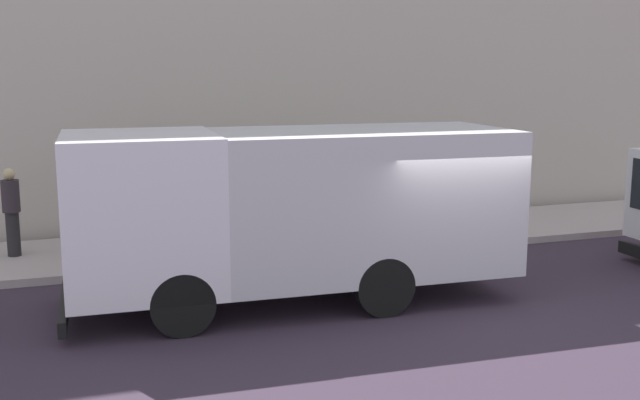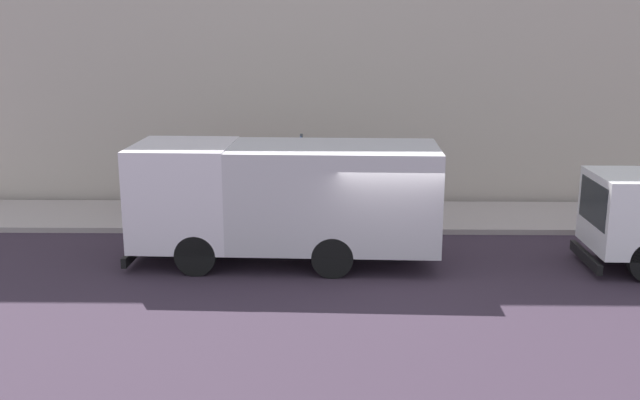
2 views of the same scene
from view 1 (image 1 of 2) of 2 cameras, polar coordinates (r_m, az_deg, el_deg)
The scene contains 8 objects.
ground at distance 13.20m, azimuth 9.47°, elevation -7.34°, with size 80.00×80.00×0.00m, color #352837.
sidewalk at distance 17.25m, azimuth 2.25°, elevation -2.81°, with size 3.26×30.00×0.15m, color #B1A3A0.
large_utility_truck at distance 12.47m, azimuth -2.10°, elevation -0.40°, with size 2.78×7.47×2.90m.
pedestrian_walking at distance 16.69m, azimuth -12.54°, elevation 0.05°, with size 0.49×0.49×1.76m.
pedestrian_standing at distance 16.25m, azimuth -22.30°, elevation -0.68°, with size 0.44×0.44×1.78m.
pedestrian_third at distance 15.68m, azimuth -15.68°, elevation -1.06°, with size 0.45×0.45×1.60m.
traffic_cone_orange at distance 15.17m, azimuth -15.79°, elevation -3.24°, with size 0.52×0.52×0.74m, color orange.
street_sign_post at distance 15.15m, azimuth -3.96°, elevation 1.57°, with size 0.44×0.08×2.60m.
Camera 1 is at (-11.09, 6.01, 3.91)m, focal length 42.31 mm.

